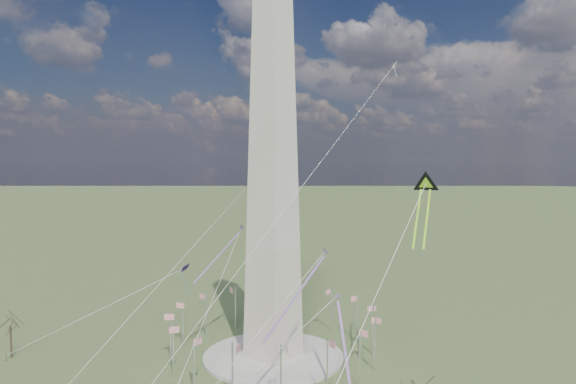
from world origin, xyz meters
The scene contains 13 objects.
ground centered at (0.00, 0.00, 0.00)m, with size 2000.00×2000.00×0.00m, color #3D552A.
plaza centered at (0.00, 0.00, 0.40)m, with size 36.00×36.00×0.80m, color beige.
washington_monument centered at (0.00, 0.00, 47.95)m, with size 15.56×15.56×100.00m.
flagpole_ring centered at (0.00, 0.00, 7.27)m, with size 54.40×54.40×13.00m.
tree_far centered at (-51.76, -43.18, 8.91)m, with size 7.15×7.15×12.51m.
person_west centered at (-50.38, -44.83, 0.75)m, with size 0.73×0.57×1.50m, color gray.
kite_delta_black centered at (35.45, 11.65, 44.53)m, with size 10.59×18.58×15.22m.
kite_diamond_purple centered at (-32.15, -2.39, 18.38)m, with size 1.95×3.44×10.71m.
kite_streamer_left centered at (21.94, -14.71, 26.06)m, with size 2.60×21.73×14.91m.
kite_streamer_mid centered at (-14.00, -3.38, 27.60)m, with size 2.58×18.81×12.91m.
kite_streamer_right centered at (24.68, -5.51, 14.79)m, with size 14.65×16.15×14.13m.
kite_small_red centered at (-33.98, 36.72, 49.86)m, with size 1.32×2.18×5.06m.
kite_small_white centered at (9.33, 45.34, 79.34)m, with size 1.14×1.92×4.58m.
Camera 1 is at (85.49, -96.34, 50.82)m, focal length 32.00 mm.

